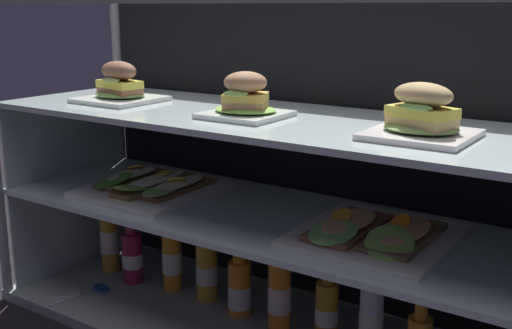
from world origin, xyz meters
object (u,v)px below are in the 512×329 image
at_px(plated_roll_sandwich_far_left, 120,87).
at_px(juice_bottle_front_left_end, 280,293).
at_px(plated_roll_sandwich_left_of_center, 422,118).
at_px(open_sandwich_tray_near_left_corner, 152,186).
at_px(kitchen_scissors, 93,290).
at_px(plated_roll_sandwich_mid_right, 244,100).
at_px(juice_bottle_back_right, 110,239).
at_px(juice_bottle_near_post, 240,288).
at_px(juice_bottle_front_second, 132,256).
at_px(juice_bottle_front_right_end, 371,320).
at_px(juice_bottle_front_fourth, 172,257).
at_px(open_sandwich_tray_near_right_corner, 374,232).
at_px(juice_bottle_front_middle, 207,268).
at_px(juice_bottle_back_center, 327,309).

xyz_separation_m(plated_roll_sandwich_far_left, juice_bottle_front_left_end, (0.51, 0.04, -0.51)).
distance_m(plated_roll_sandwich_left_of_center, open_sandwich_tray_near_left_corner, 0.84).
bearing_deg(kitchen_scissors, plated_roll_sandwich_left_of_center, 3.96).
relative_size(plated_roll_sandwich_mid_right, juice_bottle_back_right, 0.76).
bearing_deg(juice_bottle_front_left_end, juice_bottle_back_right, 177.80).
relative_size(plated_roll_sandwich_far_left, juice_bottle_near_post, 1.02).
relative_size(juice_bottle_front_second, juice_bottle_near_post, 1.03).
bearing_deg(juice_bottle_front_right_end, juice_bottle_front_second, -179.68).
bearing_deg(plated_roll_sandwich_mid_right, plated_roll_sandwich_far_left, 178.17).
xyz_separation_m(juice_bottle_back_right, juice_bottle_front_right_end, (0.92, -0.02, -0.01)).
distance_m(juice_bottle_front_fourth, kitchen_scissors, 0.26).
distance_m(plated_roll_sandwich_far_left, open_sandwich_tray_near_right_corner, 0.83).
xyz_separation_m(open_sandwich_tray_near_right_corner, juice_bottle_front_fourth, (-0.67, 0.06, -0.23)).
relative_size(juice_bottle_back_right, juice_bottle_front_right_end, 1.00).
bearing_deg(open_sandwich_tray_near_left_corner, juice_bottle_front_middle, 23.68).
bearing_deg(juice_bottle_back_center, plated_roll_sandwich_mid_right, -156.39).
height_order(juice_bottle_front_second, juice_bottle_front_left_end, juice_bottle_front_left_end).
bearing_deg(juice_bottle_front_right_end, open_sandwich_tray_near_right_corner, -74.17).
xyz_separation_m(plated_roll_sandwich_mid_right, juice_bottle_front_left_end, (0.07, 0.05, -0.51)).
height_order(plated_roll_sandwich_left_of_center, open_sandwich_tray_near_right_corner, plated_roll_sandwich_left_of_center).
bearing_deg(juice_bottle_back_right, plated_roll_sandwich_far_left, -23.31).
height_order(juice_bottle_back_right, juice_bottle_front_right_end, same).
xyz_separation_m(juice_bottle_back_right, juice_bottle_front_fourth, (0.26, 0.01, -0.00)).
distance_m(open_sandwich_tray_near_left_corner, kitchen_scissors, 0.39).
xyz_separation_m(open_sandwich_tray_near_right_corner, kitchen_scissors, (-0.85, -0.10, -0.33)).
height_order(open_sandwich_tray_near_right_corner, juice_bottle_near_post, open_sandwich_tray_near_right_corner).
height_order(plated_roll_sandwich_mid_right, kitchen_scissors, plated_roll_sandwich_mid_right).
height_order(open_sandwich_tray_near_right_corner, juice_bottle_back_right, open_sandwich_tray_near_right_corner).
height_order(open_sandwich_tray_near_right_corner, juice_bottle_back_center, open_sandwich_tray_near_right_corner).
distance_m(open_sandwich_tray_near_right_corner, juice_bottle_front_left_end, 0.35).
distance_m(plated_roll_sandwich_mid_right, juice_bottle_back_center, 0.57).
bearing_deg(plated_roll_sandwich_mid_right, juice_bottle_front_left_end, 36.04).
bearing_deg(open_sandwich_tray_near_left_corner, kitchen_scissors, -151.07).
xyz_separation_m(open_sandwich_tray_near_right_corner, juice_bottle_near_post, (-0.40, 0.03, -0.26)).
height_order(juice_bottle_front_right_end, kitchen_scissors, juice_bottle_front_right_end).
xyz_separation_m(juice_bottle_front_fourth, juice_bottle_front_middle, (0.13, 0.00, -0.00)).
distance_m(open_sandwich_tray_near_left_corner, juice_bottle_front_second, 0.28).
bearing_deg(juice_bottle_near_post, open_sandwich_tray_near_right_corner, -4.71).
xyz_separation_m(juice_bottle_back_right, kitchen_scissors, (0.08, -0.15, -0.10)).
xyz_separation_m(plated_roll_sandwich_far_left, open_sandwich_tray_near_left_corner, (0.10, 0.01, -0.28)).
bearing_deg(juice_bottle_front_middle, juice_bottle_front_left_end, -7.72).
bearing_deg(plated_roll_sandwich_mid_right, juice_bottle_near_post, 134.91).
height_order(juice_bottle_front_second, juice_bottle_back_center, juice_bottle_back_center).
xyz_separation_m(plated_roll_sandwich_left_of_center, juice_bottle_front_middle, (-0.64, 0.09, -0.52)).
height_order(juice_bottle_front_second, juice_bottle_front_middle, juice_bottle_front_middle).
relative_size(plated_roll_sandwich_far_left, plated_roll_sandwich_left_of_center, 1.00).
bearing_deg(juice_bottle_front_fourth, kitchen_scissors, -139.91).
height_order(open_sandwich_tray_near_right_corner, juice_bottle_front_left_end, open_sandwich_tray_near_right_corner).
bearing_deg(plated_roll_sandwich_far_left, plated_roll_sandwich_mid_right, -1.83).
distance_m(plated_roll_sandwich_left_of_center, juice_bottle_front_right_end, 0.53).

